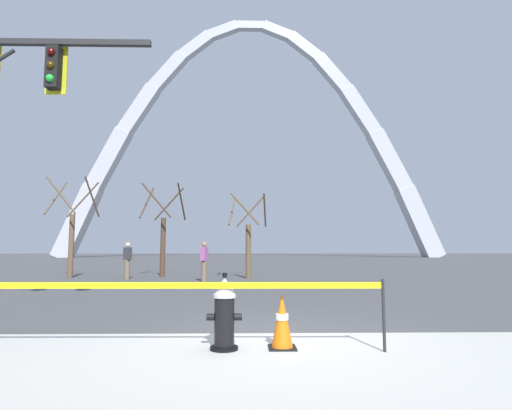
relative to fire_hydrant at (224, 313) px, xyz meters
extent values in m
plane|color=#474749|center=(0.77, 0.80, -0.47)|extent=(240.00, 240.00, 0.00)
cylinder|color=black|center=(0.00, -0.01, -0.44)|extent=(0.36, 0.36, 0.05)
cylinder|color=black|center=(0.00, -0.01, -0.11)|extent=(0.26, 0.26, 0.62)
cylinder|color=#B7B7BC|center=(0.00, -0.01, 0.22)|extent=(0.30, 0.30, 0.04)
cone|color=#B7B7BC|center=(0.00, -0.01, 0.35)|extent=(0.30, 0.30, 0.22)
cylinder|color=black|center=(0.00, -0.01, 0.49)|extent=(0.06, 0.06, 0.06)
cylinder|color=black|center=(-0.18, -0.01, -0.04)|extent=(0.10, 0.09, 0.09)
cylinder|color=black|center=(0.18, -0.01, -0.04)|extent=(0.10, 0.09, 0.09)
cylinder|color=black|center=(0.00, 0.19, -0.14)|extent=(0.13, 0.14, 0.13)
cylinder|color=black|center=(0.00, 0.27, -0.14)|extent=(0.15, 0.03, 0.15)
cylinder|color=#232326|center=(2.04, -0.17, -0.01)|extent=(0.04, 0.04, 0.92)
cube|color=yellow|center=(-0.65, -0.12, 0.37)|extent=(5.37, 0.09, 0.08)
cube|color=black|center=(0.76, 0.05, -0.45)|extent=(0.36, 0.36, 0.03)
cone|color=orange|center=(0.76, 0.05, -0.09)|extent=(0.28, 0.28, 0.70)
cylinder|color=white|center=(0.76, 0.05, -0.05)|extent=(0.17, 0.17, 0.08)
cube|color=#232326|center=(-4.14, 2.86, 5.13)|extent=(4.80, 0.12, 0.12)
cube|color=black|center=(-3.74, 2.86, 4.58)|extent=(0.26, 0.24, 0.90)
cube|color=gold|center=(-3.74, 3.00, 4.58)|extent=(0.44, 0.03, 1.04)
sphere|color=#360606|center=(-3.74, 2.73, 4.86)|extent=(0.16, 0.16, 0.16)
sphere|color=#392706|center=(-3.74, 2.73, 4.58)|extent=(0.16, 0.16, 0.16)
sphere|color=green|center=(-3.74, 2.73, 4.30)|extent=(0.16, 0.16, 0.16)
cube|color=#B2B5BC|center=(-26.53, 61.26, 5.05)|extent=(7.08, 2.70, 12.15)
cube|color=#B2B5BC|center=(-21.98, 61.26, 15.16)|extent=(6.80, 2.46, 10.37)
cube|color=#B2B5BC|center=(-17.43, 61.26, 23.43)|extent=(6.49, 2.22, 8.61)
cube|color=#B2B5BC|center=(-12.88, 61.26, 29.86)|extent=(6.14, 1.98, 6.85)
cube|color=#B2B5BC|center=(-8.33, 61.26, 34.46)|extent=(5.72, 1.75, 5.10)
cube|color=#B2B5BC|center=(-3.78, 61.26, 37.22)|extent=(5.21, 1.51, 3.27)
cube|color=#B2B5BC|center=(0.77, 61.26, 38.13)|extent=(4.65, 1.27, 1.27)
cube|color=#B2B5BC|center=(5.32, 61.26, 37.22)|extent=(5.21, 1.51, 3.27)
cube|color=#B2B5BC|center=(9.87, 61.26, 34.46)|extent=(5.72, 1.75, 5.10)
cube|color=#B2B5BC|center=(14.42, 61.26, 29.86)|extent=(6.14, 1.98, 6.85)
cube|color=#B2B5BC|center=(18.96, 61.26, 23.43)|extent=(6.49, 2.22, 8.61)
cube|color=#B2B5BC|center=(23.51, 61.26, 15.16)|extent=(6.80, 2.46, 10.37)
cube|color=#B2B5BC|center=(28.06, 61.26, 5.05)|extent=(7.08, 2.70, 12.15)
cylinder|color=brown|center=(-7.76, 13.87, 0.98)|extent=(0.24, 0.24, 2.90)
cylinder|color=brown|center=(-8.65, 14.05, 3.23)|extent=(0.39, 1.55, 1.73)
cylinder|color=brown|center=(-6.87, 13.78, 3.23)|extent=(0.24, 1.57, 1.73)
cylinder|color=brown|center=(-7.67, 14.77, 3.23)|extent=(1.57, 0.24, 1.73)
cylinder|color=brown|center=(-7.96, 12.99, 3.23)|extent=(1.55, 0.42, 1.73)
cylinder|color=#473323|center=(-3.71, 14.56, 0.93)|extent=(0.24, 0.24, 2.80)
cylinder|color=#473323|center=(-4.57, 14.73, 3.09)|extent=(0.38, 1.50, 1.67)
cylinder|color=#473323|center=(-2.85, 14.47, 3.09)|extent=(0.23, 1.52, 1.67)
cylinder|color=#473323|center=(-3.63, 15.42, 3.09)|extent=(1.52, 0.23, 1.67)
cylinder|color=#473323|center=(-3.90, 13.71, 3.09)|extent=(1.50, 0.41, 1.67)
cylinder|color=brown|center=(0.36, 13.36, 0.74)|extent=(0.24, 0.24, 2.40)
cylinder|color=brown|center=(-0.38, 13.51, 2.59)|extent=(0.34, 1.30, 1.44)
cylinder|color=brown|center=(1.10, 13.28, 2.59)|extent=(0.21, 1.31, 1.44)
cylinder|color=brown|center=(0.43, 14.10, 2.59)|extent=(1.31, 0.21, 1.44)
cylinder|color=brown|center=(0.19, 12.63, 2.59)|extent=(1.30, 0.36, 1.44)
cylinder|color=brown|center=(-4.91, 12.93, -0.05)|extent=(0.22, 0.22, 0.84)
cube|color=#333338|center=(-4.91, 12.93, 0.64)|extent=(0.39, 0.34, 0.54)
sphere|color=beige|center=(-4.91, 12.93, 1.02)|extent=(0.20, 0.20, 0.20)
cylinder|color=brown|center=(-1.43, 11.42, -0.05)|extent=(0.22, 0.22, 0.84)
cube|color=#995193|center=(-1.43, 11.42, 0.64)|extent=(0.30, 0.39, 0.54)
sphere|color=#936B4C|center=(-1.43, 11.42, 1.02)|extent=(0.20, 0.20, 0.20)
camera|label=1|loc=(0.29, -5.58, 0.83)|focal=29.41mm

